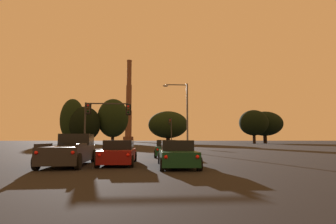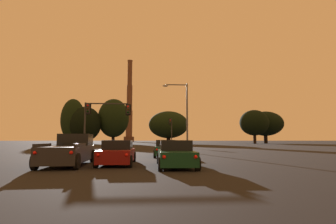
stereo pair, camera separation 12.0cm
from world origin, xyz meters
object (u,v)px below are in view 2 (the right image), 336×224
sedan_center_lane_second (118,153)px  traffic_light_far_right (171,128)px  street_lamp (183,110)px  smokestack (129,109)px  pickup_truck_left_lane_second (70,151)px  sedan_right_lane_front (166,149)px  traffic_light_overhead_left (101,114)px  sedan_right_lane_second (175,154)px

sedan_center_lane_second → traffic_light_far_right: size_ratio=0.82×
street_lamp → smokestack: bearing=96.8°
pickup_truck_left_lane_second → sedan_right_lane_front: size_ratio=1.17×
pickup_truck_left_lane_second → sedan_center_lane_second: bearing=2.6°
smokestack → sedan_right_lane_front: bearing=-84.4°
sedan_right_lane_front → traffic_light_overhead_left: size_ratio=0.87×
sedan_right_lane_front → street_lamp: bearing=72.9°
pickup_truck_left_lane_second → traffic_light_overhead_left: size_ratio=1.02×
sedan_right_lane_second → pickup_truck_left_lane_second: bearing=167.6°
smokestack → street_lamp: bearing=-83.2°
sedan_right_lane_second → street_lamp: (2.43, 15.45, 4.24)m
traffic_light_far_right → traffic_light_overhead_left: (-9.65, -23.93, 0.41)m
sedan_center_lane_second → sedan_right_lane_second: same height
traffic_light_far_right → traffic_light_overhead_left: 25.81m
sedan_center_lane_second → pickup_truck_left_lane_second: size_ratio=0.84×
sedan_center_lane_second → traffic_light_overhead_left: (-3.41, 12.78, 3.51)m
sedan_right_lane_second → traffic_light_far_right: 38.61m
sedan_right_lane_second → pickup_truck_left_lane_second: pickup_truck_left_lane_second is taller
sedan_right_lane_front → traffic_light_overhead_left: 9.56m
smokestack → sedan_right_lane_second: bearing=-84.7°
sedan_center_lane_second → pickup_truck_left_lane_second: (-2.74, -0.24, 0.14)m
traffic_light_far_right → street_lamp: street_lamp is taller
sedan_right_lane_front → smokestack: bearing=98.1°
sedan_right_lane_front → pickup_truck_left_lane_second: bearing=-127.5°
sedan_right_lane_second → street_lamp: 16.21m
sedan_center_lane_second → smokestack: bearing=93.9°
sedan_right_lane_second → smokestack: 163.52m
traffic_light_far_right → pickup_truck_left_lane_second: bearing=-103.7°
sedan_center_lane_second → traffic_light_far_right: traffic_light_far_right is taller
sedan_right_lane_second → street_lamp: street_lamp is taller
street_lamp → sedan_right_lane_front: bearing=-109.7°
sedan_center_lane_second → pickup_truck_left_lane_second: pickup_truck_left_lane_second is taller
pickup_truck_left_lane_second → traffic_light_overhead_left: traffic_light_overhead_left is taller
sedan_right_lane_second → traffic_light_far_right: size_ratio=0.82×
street_lamp → sedan_right_lane_second: bearing=-99.0°
sedan_right_lane_front → sedan_center_lane_second: bearing=-112.9°
traffic_light_overhead_left → street_lamp: street_lamp is taller
sedan_right_lane_front → traffic_light_far_right: (2.94, 29.77, 3.10)m
traffic_light_far_right → smokestack: (-17.87, 123.11, 17.90)m
traffic_light_far_right → street_lamp: (-0.49, -22.92, 1.14)m
sedan_right_lane_front → street_lamp: street_lamp is taller
pickup_truck_left_lane_second → street_lamp: bearing=56.4°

